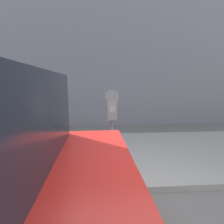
% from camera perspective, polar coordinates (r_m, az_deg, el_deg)
% --- Properties ---
extents(sidewalk, '(24.00, 2.80, 0.11)m').
position_cam_1_polar(sidewalk, '(4.02, -5.02, -13.48)').
color(sidewalk, '#9E9B96').
rests_on(sidewalk, ground_plane).
extents(building_facade, '(24.00, 0.30, 6.29)m').
position_cam_1_polar(building_facade, '(6.91, -4.94, 22.16)').
color(building_facade, gray).
rests_on(building_facade, ground_plane).
extents(parking_meter, '(0.22, 0.13, 1.40)m').
position_cam_1_polar(parking_meter, '(2.79, 0.00, -0.46)').
color(parking_meter, slate).
rests_on(parking_meter, sidewalk).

